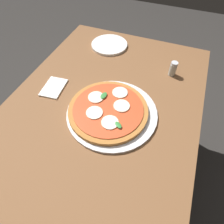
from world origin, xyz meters
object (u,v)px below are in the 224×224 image
at_px(dining_table, 93,139).
at_px(napkin, 54,87).
at_px(pepper_shaker, 173,69).
at_px(plate_white, 109,45).
at_px(serving_tray, 112,113).
at_px(pizza, 108,110).

xyz_separation_m(dining_table, napkin, (0.13, 0.25, 0.11)).
bearing_deg(pepper_shaker, napkin, 120.81).
xyz_separation_m(dining_table, plate_white, (0.55, 0.14, 0.11)).
bearing_deg(serving_tray, pepper_shaker, -28.92).
distance_m(serving_tray, plate_white, 0.50).
bearing_deg(dining_table, pepper_shaker, -29.73).
bearing_deg(dining_table, napkin, 62.65).
height_order(serving_tray, pizza, pizza).
distance_m(dining_table, pepper_shaker, 0.51).
xyz_separation_m(pizza, plate_white, (0.46, 0.18, -0.02)).
bearing_deg(pizza, plate_white, 21.13).
distance_m(pizza, napkin, 0.30).
height_order(serving_tray, napkin, serving_tray).
relative_size(pizza, pepper_shaker, 4.50).
height_order(pizza, pepper_shaker, pepper_shaker).
bearing_deg(napkin, pizza, -99.01).
distance_m(dining_table, serving_tray, 0.15).
height_order(plate_white, napkin, plate_white).
bearing_deg(pepper_shaker, dining_table, 150.27).
bearing_deg(pizza, napkin, 80.99).
height_order(serving_tray, plate_white, plate_white).
xyz_separation_m(serving_tray, napkin, (0.04, 0.31, -0.00)).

